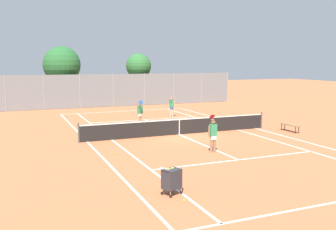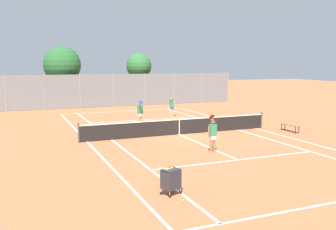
# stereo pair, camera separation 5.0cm
# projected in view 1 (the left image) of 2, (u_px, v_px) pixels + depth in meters

# --- Properties ---
(ground_plane) EXTENTS (120.00, 120.00, 0.00)m
(ground_plane) POSITION_uv_depth(u_px,v_px,m) (179.00, 135.00, 22.47)
(ground_plane) COLOR #BC663D
(court_line_markings) EXTENTS (11.10, 23.90, 0.01)m
(court_line_markings) POSITION_uv_depth(u_px,v_px,m) (179.00, 135.00, 22.47)
(court_line_markings) COLOR white
(court_line_markings) RESTS_ON ground
(tennis_net) EXTENTS (12.00, 0.10, 1.07)m
(tennis_net) POSITION_uv_depth(u_px,v_px,m) (179.00, 126.00, 22.40)
(tennis_net) COLOR #474C47
(tennis_net) RESTS_ON ground
(ball_cart) EXTENTS (0.75, 0.67, 0.96)m
(ball_cart) POSITION_uv_depth(u_px,v_px,m) (172.00, 179.00, 12.20)
(ball_cart) COLOR #2D2D33
(ball_cart) RESTS_ON ground
(player_near_side) EXTENTS (0.64, 0.75, 1.77)m
(player_near_side) POSITION_uv_depth(u_px,v_px,m) (213.00, 133.00, 17.92)
(player_near_side) COLOR #936B4C
(player_near_side) RESTS_ON ground
(player_far_left) EXTENTS (0.51, 0.85, 1.77)m
(player_far_left) POSITION_uv_depth(u_px,v_px,m) (140.00, 112.00, 25.73)
(player_far_left) COLOR tan
(player_far_left) RESTS_ON ground
(player_far_right) EXTENTS (0.48, 0.47, 1.60)m
(player_far_right) POSITION_uv_depth(u_px,v_px,m) (172.00, 105.00, 29.73)
(player_far_right) COLOR #D8A884
(player_far_right) RESTS_ON ground
(loose_tennis_ball_0) EXTENTS (0.07, 0.07, 0.07)m
(loose_tennis_ball_0) POSITION_uv_depth(u_px,v_px,m) (115.00, 153.00, 17.82)
(loose_tennis_ball_0) COLOR #D1DB33
(loose_tennis_ball_0) RESTS_ON ground
(loose_tennis_ball_1) EXTENTS (0.07, 0.07, 0.07)m
(loose_tennis_ball_1) POSITION_uv_depth(u_px,v_px,m) (184.00, 200.00, 11.64)
(loose_tennis_ball_1) COLOR #D1DB33
(loose_tennis_ball_1) RESTS_ON ground
(loose_tennis_ball_2) EXTENTS (0.07, 0.07, 0.07)m
(loose_tennis_ball_2) POSITION_uv_depth(u_px,v_px,m) (163.00, 135.00, 22.13)
(loose_tennis_ball_2) COLOR #D1DB33
(loose_tennis_ball_2) RESTS_ON ground
(loose_tennis_ball_3) EXTENTS (0.07, 0.07, 0.07)m
(loose_tennis_ball_3) POSITION_uv_depth(u_px,v_px,m) (133.00, 115.00, 30.74)
(loose_tennis_ball_3) COLOR #D1DB33
(loose_tennis_ball_3) RESTS_ON ground
(loose_tennis_ball_4) EXTENTS (0.07, 0.07, 0.07)m
(loose_tennis_ball_4) POSITION_uv_depth(u_px,v_px,m) (262.00, 140.00, 20.63)
(loose_tennis_ball_4) COLOR #D1DB33
(loose_tennis_ball_4) RESTS_ON ground
(loose_tennis_ball_5) EXTENTS (0.07, 0.07, 0.07)m
(loose_tennis_ball_5) POSITION_uv_depth(u_px,v_px,m) (102.00, 121.00, 27.47)
(loose_tennis_ball_5) COLOR #D1DB33
(loose_tennis_ball_5) RESTS_ON ground
(courtside_bench) EXTENTS (0.36, 1.50, 0.47)m
(courtside_bench) POSITION_uv_depth(u_px,v_px,m) (290.00, 125.00, 23.36)
(courtside_bench) COLOR olive
(courtside_bench) RESTS_ON ground
(back_fence) EXTENTS (25.97, 0.08, 3.21)m
(back_fence) POSITION_uv_depth(u_px,v_px,m) (113.00, 90.00, 36.55)
(back_fence) COLOR gray
(back_fence) RESTS_ON ground
(tree_behind_left) EXTENTS (3.63, 3.63, 5.90)m
(tree_behind_left) POSITION_uv_depth(u_px,v_px,m) (63.00, 66.00, 36.60)
(tree_behind_left) COLOR brown
(tree_behind_left) RESTS_ON ground
(tree_behind_right) EXTENTS (2.64, 2.64, 5.25)m
(tree_behind_right) POSITION_uv_depth(u_px,v_px,m) (139.00, 67.00, 39.31)
(tree_behind_right) COLOR brown
(tree_behind_right) RESTS_ON ground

